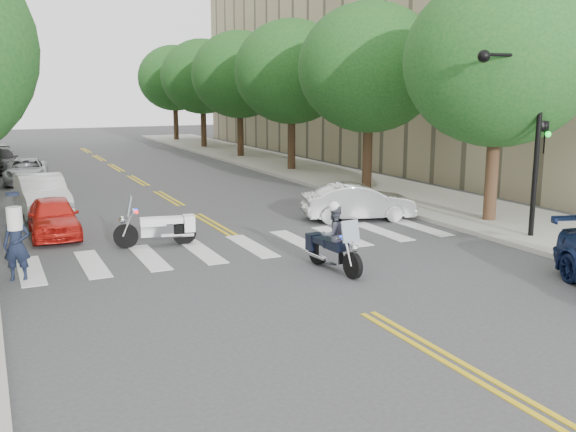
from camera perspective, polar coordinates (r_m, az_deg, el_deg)
ground at (r=13.77m, az=7.10°, el=-8.59°), size 140.00×140.00×0.00m
sidewalk_right at (r=37.09m, az=1.29°, el=4.17°), size 5.00×60.00×0.15m
tree_r_0 at (r=23.17m, az=18.22°, el=12.94°), size 6.40×6.40×8.45m
tree_r_1 at (r=29.51m, az=7.25°, el=12.92°), size 6.40×6.40×8.45m
tree_r_2 at (r=36.51m, az=0.32°, el=12.68°), size 6.40×6.40×8.45m
tree_r_3 at (r=43.85m, az=-4.33°, el=12.41°), size 6.40×6.40×8.45m
tree_r_4 at (r=51.39m, az=-7.62°, el=12.17°), size 6.40×6.40×8.45m
tree_r_5 at (r=59.06m, az=-10.06°, el=11.97°), size 6.40×6.40×8.45m
traffic_signal_pole at (r=20.62m, az=20.51°, el=7.96°), size 2.82×0.42×6.00m
motorcycle_police at (r=16.64m, az=3.98°, el=-2.11°), size 0.81×2.26×1.84m
motorcycle_parked at (r=19.64m, az=-11.10°, el=-1.02°), size 2.45×0.80×1.58m
officer_standing at (r=17.07m, az=-22.97°, el=-2.41°), size 0.75×0.62×1.77m
convertible at (r=23.15m, az=6.29°, el=1.25°), size 4.23×2.43×1.32m
parked_car_a at (r=21.83m, az=-20.13°, el=-0.07°), size 1.57×3.73×1.26m
parked_car_b at (r=25.75m, az=-21.02°, el=1.76°), size 1.82×4.57×1.48m
parked_car_c at (r=34.67m, az=-22.23°, el=3.72°), size 2.43×4.54×1.21m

